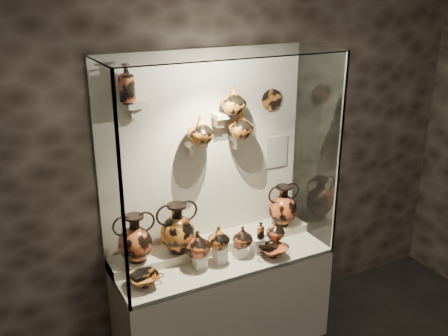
# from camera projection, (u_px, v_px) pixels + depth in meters

# --- Properties ---
(wall_back) EXTENTS (5.00, 0.02, 3.20)m
(wall_back) POSITION_uv_depth(u_px,v_px,m) (204.00, 152.00, 3.90)
(wall_back) COLOR #2C221B
(wall_back) RESTS_ON ground
(plinth) EXTENTS (1.70, 0.60, 0.80)m
(plinth) POSITION_uv_depth(u_px,v_px,m) (223.00, 303.00, 4.05)
(plinth) COLOR beige
(plinth) RESTS_ON floor
(front_tier) EXTENTS (1.68, 0.58, 0.03)m
(front_tier) POSITION_uv_depth(u_px,v_px,m) (223.00, 259.00, 3.91)
(front_tier) COLOR #BEAF93
(front_tier) RESTS_ON plinth
(rear_tier) EXTENTS (1.70, 0.25, 0.10)m
(rear_tier) POSITION_uv_depth(u_px,v_px,m) (213.00, 245.00, 4.04)
(rear_tier) COLOR #BEAF93
(rear_tier) RESTS_ON plinth
(back_panel) EXTENTS (1.70, 0.03, 1.60)m
(back_panel) POSITION_uv_depth(u_px,v_px,m) (204.00, 152.00, 3.90)
(back_panel) COLOR beige
(back_panel) RESTS_ON plinth
(glass_front) EXTENTS (1.70, 0.01, 1.60)m
(glass_front) POSITION_uv_depth(u_px,v_px,m) (243.00, 177.00, 3.39)
(glass_front) COLOR white
(glass_front) RESTS_ON plinth
(glass_left) EXTENTS (0.01, 0.60, 1.60)m
(glass_left) POSITION_uv_depth(u_px,v_px,m) (108.00, 184.00, 3.27)
(glass_left) COLOR white
(glass_left) RESTS_ON plinth
(glass_right) EXTENTS (0.01, 0.60, 1.60)m
(glass_right) POSITION_uv_depth(u_px,v_px,m) (316.00, 148.00, 4.00)
(glass_right) COLOR white
(glass_right) RESTS_ON plinth
(glass_top) EXTENTS (1.70, 0.60, 0.01)m
(glass_top) POSITION_uv_depth(u_px,v_px,m) (223.00, 53.00, 3.36)
(glass_top) COLOR white
(glass_top) RESTS_ON back_panel
(frame_post_left) EXTENTS (0.02, 0.02, 1.60)m
(frame_post_left) POSITION_uv_depth(u_px,v_px,m) (122.00, 200.00, 3.03)
(frame_post_left) COLOR gray
(frame_post_left) RESTS_ON plinth
(frame_post_right) EXTENTS (0.02, 0.02, 1.60)m
(frame_post_right) POSITION_uv_depth(u_px,v_px,m) (339.00, 159.00, 3.76)
(frame_post_right) COLOR gray
(frame_post_right) RESTS_ON plinth
(pedestal_a) EXTENTS (0.09, 0.09, 0.10)m
(pedestal_a) POSITION_uv_depth(u_px,v_px,m) (200.00, 261.00, 3.75)
(pedestal_a) COLOR silver
(pedestal_a) RESTS_ON front_tier
(pedestal_b) EXTENTS (0.09, 0.09, 0.13)m
(pedestal_b) POSITION_uv_depth(u_px,v_px,m) (220.00, 254.00, 3.81)
(pedestal_b) COLOR silver
(pedestal_b) RESTS_ON front_tier
(pedestal_c) EXTENTS (0.09, 0.09, 0.09)m
(pedestal_c) POSITION_uv_depth(u_px,v_px,m) (239.00, 251.00, 3.90)
(pedestal_c) COLOR silver
(pedestal_c) RESTS_ON front_tier
(pedestal_d) EXTENTS (0.09, 0.09, 0.12)m
(pedestal_d) POSITION_uv_depth(u_px,v_px,m) (257.00, 245.00, 3.96)
(pedestal_d) COLOR silver
(pedestal_d) RESTS_ON front_tier
(pedestal_e) EXTENTS (0.09, 0.09, 0.08)m
(pedestal_e) POSITION_uv_depth(u_px,v_px,m) (272.00, 243.00, 4.03)
(pedestal_e) COLOR silver
(pedestal_e) RESTS_ON front_tier
(bracket_ul) EXTENTS (0.14, 0.12, 0.04)m
(bracket_ul) POSITION_uv_depth(u_px,v_px,m) (136.00, 105.00, 3.44)
(bracket_ul) COLOR beige
(bracket_ul) RESTS_ON back_panel
(bracket_ca) EXTENTS (0.14, 0.12, 0.04)m
(bracket_ca) POSITION_uv_depth(u_px,v_px,m) (196.00, 145.00, 3.76)
(bracket_ca) COLOR beige
(bracket_ca) RESTS_ON back_panel
(bracket_cb) EXTENTS (0.10, 0.12, 0.04)m
(bracket_cb) POSITION_uv_depth(u_px,v_px,m) (220.00, 116.00, 3.78)
(bracket_cb) COLOR beige
(bracket_cb) RESTS_ON back_panel
(bracket_cc) EXTENTS (0.14, 0.12, 0.04)m
(bracket_cc) POSITION_uv_depth(u_px,v_px,m) (240.00, 138.00, 3.92)
(bracket_cc) COLOR beige
(bracket_cc) RESTS_ON back_panel
(amphora_left) EXTENTS (0.40, 0.40, 0.37)m
(amphora_left) POSITION_uv_depth(u_px,v_px,m) (135.00, 238.00, 3.65)
(amphora_left) COLOR #A74420
(amphora_left) RESTS_ON rear_tier
(amphora_mid) EXTENTS (0.34, 0.34, 0.40)m
(amphora_mid) POSITION_uv_depth(u_px,v_px,m) (177.00, 228.00, 3.78)
(amphora_mid) COLOR #BB6321
(amphora_mid) RESTS_ON rear_tier
(amphora_right) EXTENTS (0.38, 0.38, 0.36)m
(amphora_right) POSITION_uv_depth(u_px,v_px,m) (283.00, 205.00, 4.22)
(amphora_right) COLOR #A74420
(amphora_right) RESTS_ON rear_tier
(jug_a) EXTENTS (0.24, 0.24, 0.20)m
(jug_a) POSITION_uv_depth(u_px,v_px,m) (198.00, 244.00, 3.69)
(jug_a) COLOR #A74420
(jug_a) RESTS_ON pedestal_a
(jug_b) EXTENTS (0.19, 0.19, 0.18)m
(jug_b) POSITION_uv_depth(u_px,v_px,m) (218.00, 237.00, 3.74)
(jug_b) COLOR #BB6321
(jug_b) RESTS_ON pedestal_b
(jug_c) EXTENTS (0.20, 0.20, 0.16)m
(jug_c) POSITION_uv_depth(u_px,v_px,m) (242.00, 237.00, 3.85)
(jug_c) COLOR #A74420
(jug_c) RESTS_ON pedestal_c
(jug_e) EXTENTS (0.16, 0.16, 0.15)m
(jug_e) POSITION_uv_depth(u_px,v_px,m) (276.00, 230.00, 3.98)
(jug_e) COLOR #A74420
(jug_e) RESTS_ON pedestal_e
(lekythos_small) EXTENTS (0.09, 0.09, 0.16)m
(lekythos_small) POSITION_uv_depth(u_px,v_px,m) (260.00, 230.00, 3.91)
(lekythos_small) COLOR #BB6321
(lekythos_small) RESTS_ON pedestal_d
(kylix_left) EXTENTS (0.30, 0.27, 0.11)m
(kylix_left) POSITION_uv_depth(u_px,v_px,m) (144.00, 279.00, 3.50)
(kylix_left) COLOR #BB6321
(kylix_left) RESTS_ON front_tier
(kylix_right) EXTENTS (0.33, 0.30, 0.11)m
(kylix_right) POSITION_uv_depth(u_px,v_px,m) (273.00, 251.00, 3.89)
(kylix_right) COLOR #A74420
(kylix_right) RESTS_ON front_tier
(lekythos_tall) EXTENTS (0.15, 0.15, 0.30)m
(lekythos_tall) POSITION_uv_depth(u_px,v_px,m) (126.00, 82.00, 3.35)
(lekythos_tall) COLOR #A74420
(lekythos_tall) RESTS_ON bracket_ul
(ovoid_vase_a) EXTENTS (0.22, 0.22, 0.21)m
(ovoid_vase_a) POSITION_uv_depth(u_px,v_px,m) (200.00, 130.00, 3.68)
(ovoid_vase_a) COLOR #BB6321
(ovoid_vase_a) RESTS_ON bracket_ca
(ovoid_vase_b) EXTENTS (0.25, 0.25, 0.20)m
(ovoid_vase_b) POSITION_uv_depth(u_px,v_px,m) (233.00, 100.00, 3.74)
(ovoid_vase_b) COLOR #BB6321
(ovoid_vase_b) RESTS_ON bracket_cb
(ovoid_vase_c) EXTENTS (0.25, 0.25, 0.20)m
(ovoid_vase_c) POSITION_uv_depth(u_px,v_px,m) (241.00, 125.00, 3.83)
(ovoid_vase_c) COLOR #BB6321
(ovoid_vase_c) RESTS_ON bracket_cc
(wall_plate) EXTENTS (0.18, 0.02, 0.18)m
(wall_plate) POSITION_uv_depth(u_px,v_px,m) (271.00, 100.00, 4.01)
(wall_plate) COLOR #9F5A1F
(wall_plate) RESTS_ON back_panel
(info_placard) EXTENTS (0.20, 0.01, 0.27)m
(info_placard) POSITION_uv_depth(u_px,v_px,m) (277.00, 152.00, 4.20)
(info_placard) COLOR beige
(info_placard) RESTS_ON back_panel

